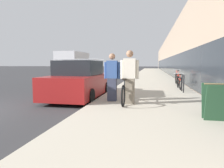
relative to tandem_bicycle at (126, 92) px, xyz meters
name	(u,v)px	position (x,y,z in m)	size (l,w,h in m)	color
sidewalk_slab	(152,75)	(0.90, 18.92, -0.45)	(4.24, 70.00, 0.14)	#B2AA99
storefront_facade	(198,56)	(8.05, 26.92, 2.25)	(10.01, 70.00, 5.54)	gray
tandem_bicycle	(126,92)	(0.00, 0.00, 0.00)	(0.52, 2.37, 0.89)	black
person_rider	(130,77)	(0.14, -0.29, 0.54)	(0.62, 0.24, 1.82)	#756B5B
person_bystander	(112,77)	(-0.55, 0.13, 0.50)	(0.59, 0.23, 1.75)	#33384C
bike_rack_hoop	(183,81)	(2.38, 3.11, 0.13)	(0.05, 0.60, 0.84)	black
cruiser_bike_nearest	(179,82)	(2.38, 4.36, -0.02)	(0.52, 1.67, 0.85)	black
cruiser_bike_middle	(177,79)	(2.55, 6.64, 0.02)	(0.52, 1.83, 0.96)	black
sandwich_board_sign	(216,102)	(2.42, -1.85, 0.07)	(0.56, 0.56, 0.90)	#23472D
parked_sedan_curbside	(80,81)	(-2.23, 1.25, 0.23)	(2.00, 4.20, 1.71)	maroon
moving_truck	(75,65)	(-7.52, 14.07, 0.88)	(2.28, 6.20, 2.75)	orange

